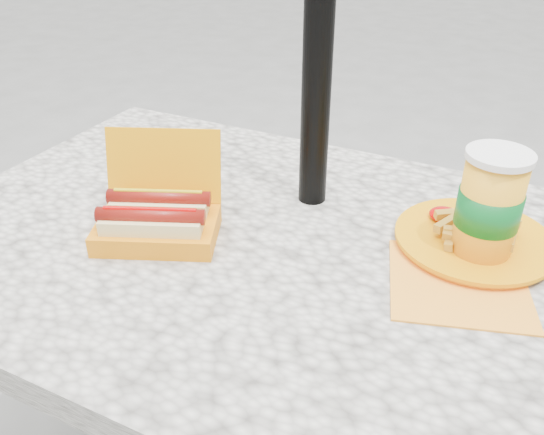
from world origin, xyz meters
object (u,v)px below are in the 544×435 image
at_px(soda_cup, 489,208).
at_px(hotdog_box, 157,218).
at_px(fries_plate, 472,241).
at_px(umbrella_pole, 320,0).

bearing_deg(soda_cup, hotdog_box, -160.55).
bearing_deg(soda_cup, fries_plate, 121.31).
bearing_deg(fries_plate, umbrella_pole, 172.93).
height_order(umbrella_pole, fries_plate, umbrella_pole).
xyz_separation_m(hotdog_box, fries_plate, (0.47, 0.19, -0.02)).
distance_m(umbrella_pole, fries_plate, 0.45).
distance_m(hotdog_box, soda_cup, 0.52).
distance_m(hotdog_box, fries_plate, 0.51).
bearing_deg(hotdog_box, fries_plate, -0.56).
relative_size(hotdog_box, fries_plate, 0.67).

